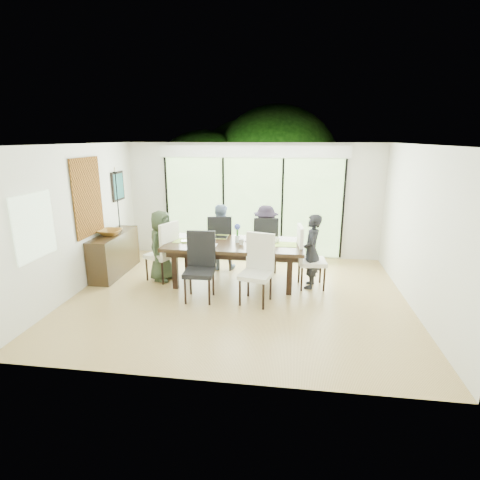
# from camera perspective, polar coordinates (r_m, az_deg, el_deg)

# --- Properties ---
(floor) EXTENTS (6.00, 5.00, 0.01)m
(floor) POSITION_cam_1_polar(r_m,az_deg,el_deg) (6.93, -0.28, -8.58)
(floor) COLOR olive
(floor) RESTS_ON ground
(ceiling) EXTENTS (6.00, 5.00, 0.01)m
(ceiling) POSITION_cam_1_polar(r_m,az_deg,el_deg) (6.34, -0.31, 14.42)
(ceiling) COLOR white
(ceiling) RESTS_ON wall_back
(wall_back) EXTENTS (6.00, 0.02, 2.70)m
(wall_back) POSITION_cam_1_polar(r_m,az_deg,el_deg) (8.95, 1.96, 5.98)
(wall_back) COLOR silver
(wall_back) RESTS_ON floor
(wall_front) EXTENTS (6.00, 0.02, 2.70)m
(wall_front) POSITION_cam_1_polar(r_m,az_deg,el_deg) (4.13, -5.18, -5.40)
(wall_front) COLOR silver
(wall_front) RESTS_ON floor
(wall_left) EXTENTS (0.02, 5.00, 2.70)m
(wall_left) POSITION_cam_1_polar(r_m,az_deg,el_deg) (7.53, -23.65, 2.89)
(wall_left) COLOR silver
(wall_left) RESTS_ON floor
(wall_right) EXTENTS (0.02, 5.00, 2.70)m
(wall_right) POSITION_cam_1_polar(r_m,az_deg,el_deg) (6.78, 25.78, 1.39)
(wall_right) COLOR silver
(wall_right) RESTS_ON floor
(glass_doors) EXTENTS (4.20, 0.02, 2.30)m
(glass_doors) POSITION_cam_1_polar(r_m,az_deg,el_deg) (8.93, 1.92, 4.99)
(glass_doors) COLOR #598C3F
(glass_doors) RESTS_ON wall_back
(blinds_header) EXTENTS (4.40, 0.06, 0.28)m
(blinds_header) POSITION_cam_1_polar(r_m,az_deg,el_deg) (8.78, 1.99, 13.35)
(blinds_header) COLOR white
(blinds_header) RESTS_ON wall_back
(mullion_a) EXTENTS (0.05, 0.04, 2.30)m
(mullion_a) POSITION_cam_1_polar(r_m,az_deg,el_deg) (9.37, -11.02, 5.20)
(mullion_a) COLOR black
(mullion_a) RESTS_ON wall_back
(mullion_b) EXTENTS (0.05, 0.04, 2.30)m
(mullion_b) POSITION_cam_1_polar(r_m,az_deg,el_deg) (9.02, -2.53, 5.08)
(mullion_b) COLOR black
(mullion_b) RESTS_ON wall_back
(mullion_c) EXTENTS (0.05, 0.04, 2.30)m
(mullion_c) POSITION_cam_1_polar(r_m,az_deg,el_deg) (8.88, 6.43, 4.84)
(mullion_c) COLOR black
(mullion_c) RESTS_ON wall_back
(mullion_d) EXTENTS (0.05, 0.04, 2.30)m
(mullion_d) POSITION_cam_1_polar(r_m,az_deg,el_deg) (8.96, 15.43, 4.47)
(mullion_d) COLOR black
(mullion_d) RESTS_ON wall_back
(side_window) EXTENTS (0.02, 0.90, 1.00)m
(side_window) POSITION_cam_1_polar(r_m,az_deg,el_deg) (6.51, -28.86, 1.82)
(side_window) COLOR #8CAD7F
(side_window) RESTS_ON wall_left
(deck) EXTENTS (6.00, 1.80, 0.10)m
(deck) POSITION_cam_1_polar(r_m,az_deg,el_deg) (10.13, 2.40, -1.04)
(deck) COLOR brown
(deck) RESTS_ON ground
(rail_top) EXTENTS (6.00, 0.08, 0.06)m
(rail_top) POSITION_cam_1_polar(r_m,az_deg,el_deg) (10.75, 2.84, 3.23)
(rail_top) COLOR brown
(rail_top) RESTS_ON deck
(foliage_left) EXTENTS (3.20, 3.20, 3.20)m
(foliage_left) POSITION_cam_1_polar(r_m,az_deg,el_deg) (11.86, -5.47, 8.68)
(foliage_left) COLOR #14380F
(foliage_left) RESTS_ON ground
(foliage_mid) EXTENTS (4.00, 4.00, 4.00)m
(foliage_mid) POSITION_cam_1_polar(r_m,az_deg,el_deg) (12.12, 5.50, 10.54)
(foliage_mid) COLOR #14380F
(foliage_mid) RESTS_ON ground
(foliage_right) EXTENTS (2.80, 2.80, 2.80)m
(foliage_right) POSITION_cam_1_polar(r_m,az_deg,el_deg) (11.45, 14.36, 7.13)
(foliage_right) COLOR #14380F
(foliage_right) RESTS_ON ground
(foliage_far) EXTENTS (3.60, 3.60, 3.60)m
(foliage_far) POSITION_cam_1_polar(r_m,az_deg,el_deg) (12.91, 1.11, 10.10)
(foliage_far) COLOR #14380F
(foliage_far) RESTS_ON ground
(table_top) EXTENTS (2.66, 1.22, 0.07)m
(table_top) POSITION_cam_1_polar(r_m,az_deg,el_deg) (7.28, -0.85, -0.67)
(table_top) COLOR black
(table_top) RESTS_ON floor
(table_apron) EXTENTS (2.44, 1.00, 0.11)m
(table_apron) POSITION_cam_1_polar(r_m,az_deg,el_deg) (7.30, -0.84, -1.42)
(table_apron) COLOR black
(table_apron) RESTS_ON floor
(table_leg_fl) EXTENTS (0.10, 0.10, 0.77)m
(table_leg_fl) POSITION_cam_1_polar(r_m,az_deg,el_deg) (7.24, -9.85, -4.44)
(table_leg_fl) COLOR black
(table_leg_fl) RESTS_ON floor
(table_leg_fr) EXTENTS (0.10, 0.10, 0.77)m
(table_leg_fr) POSITION_cam_1_polar(r_m,az_deg,el_deg) (6.92, 7.54, -5.29)
(table_leg_fr) COLOR black
(table_leg_fr) RESTS_ON floor
(table_leg_bl) EXTENTS (0.10, 0.10, 0.77)m
(table_leg_bl) POSITION_cam_1_polar(r_m,az_deg,el_deg) (8.02, -8.03, -2.39)
(table_leg_bl) COLOR black
(table_leg_bl) RESTS_ON floor
(table_leg_br) EXTENTS (0.10, 0.10, 0.77)m
(table_leg_br) POSITION_cam_1_polar(r_m,az_deg,el_deg) (7.73, 7.59, -3.05)
(table_leg_br) COLOR black
(table_leg_br) RESTS_ON floor
(chair_left_end) EXTENTS (0.67, 0.67, 1.22)m
(chair_left_end) POSITION_cam_1_polar(r_m,az_deg,el_deg) (7.69, -11.97, -1.59)
(chair_left_end) COLOR white
(chair_left_end) RESTS_ON floor
(chair_right_end) EXTENTS (0.56, 0.56, 1.22)m
(chair_right_end) POSITION_cam_1_polar(r_m,az_deg,el_deg) (7.27, 10.95, -2.53)
(chair_right_end) COLOR white
(chair_right_end) RESTS_ON floor
(chair_far_left) EXTENTS (0.59, 0.59, 1.22)m
(chair_far_left) POSITION_cam_1_polar(r_m,az_deg,el_deg) (8.21, -3.07, -0.19)
(chair_far_left) COLOR black
(chair_far_left) RESTS_ON floor
(chair_far_right) EXTENTS (0.55, 0.55, 1.22)m
(chair_far_right) POSITION_cam_1_polar(r_m,az_deg,el_deg) (8.08, 3.91, -0.45)
(chair_far_right) COLOR black
(chair_far_right) RESTS_ON floor
(chair_near_left) EXTENTS (0.53, 0.53, 1.22)m
(chair_near_left) POSITION_cam_1_polar(r_m,az_deg,el_deg) (6.61, -6.27, -4.15)
(chair_near_left) COLOR black
(chair_near_left) RESTS_ON floor
(chair_near_right) EXTENTS (0.62, 0.62, 1.22)m
(chair_near_right) POSITION_cam_1_polar(r_m,az_deg,el_deg) (6.45, 2.41, -4.57)
(chair_near_right) COLOR silver
(chair_near_right) RESTS_ON floor
(person_left_end) EXTENTS (0.57, 0.75, 1.43)m
(person_left_end) POSITION_cam_1_polar(r_m,az_deg,el_deg) (7.65, -11.87, -0.84)
(person_left_end) COLOR #35432D
(person_left_end) RESTS_ON floor
(person_right_end) EXTENTS (0.50, 0.72, 1.43)m
(person_right_end) POSITION_cam_1_polar(r_m,az_deg,el_deg) (7.24, 10.83, -1.73)
(person_right_end) COLOR black
(person_right_end) RESTS_ON floor
(person_far_left) EXTENTS (0.75, 0.56, 1.43)m
(person_far_left) POSITION_cam_1_polar(r_m,az_deg,el_deg) (8.16, -3.10, 0.49)
(person_far_left) COLOR #6F82A0
(person_far_left) RESTS_ON floor
(person_far_right) EXTENTS (0.73, 0.53, 1.43)m
(person_far_right) POSITION_cam_1_polar(r_m,az_deg,el_deg) (8.04, 3.92, 0.24)
(person_far_right) COLOR black
(person_far_right) RESTS_ON floor
(placemat_left) EXTENTS (0.49, 0.36, 0.01)m
(placemat_left) POSITION_cam_1_polar(r_m,az_deg,el_deg) (7.46, -8.08, -0.12)
(placemat_left) COLOR #87A23A
(placemat_left) RESTS_ON table_top
(placemat_right) EXTENTS (0.49, 0.36, 0.01)m
(placemat_right) POSITION_cam_1_polar(r_m,az_deg,el_deg) (7.19, 6.66, -0.67)
(placemat_right) COLOR #98BB43
(placemat_right) RESTS_ON table_top
(placemat_far_l) EXTENTS (0.49, 0.36, 0.01)m
(placemat_far_l) POSITION_cam_1_polar(r_m,az_deg,el_deg) (7.72, -3.71, 0.53)
(placemat_far_l) COLOR #95A93C
(placemat_far_l) RESTS_ON table_top
(placemat_far_r) EXTENTS (0.49, 0.36, 0.01)m
(placemat_far_r) POSITION_cam_1_polar(r_m,az_deg,el_deg) (7.59, 3.71, 0.27)
(placemat_far_r) COLOR #9CBB43
(placemat_far_r) RESTS_ON table_top
(placemat_paper) EXTENTS (0.49, 0.36, 0.01)m
(placemat_paper) POSITION_cam_1_polar(r_m,az_deg,el_deg) (7.08, -5.61, -0.88)
(placemat_paper) COLOR white
(placemat_paper) RESTS_ON table_top
(tablet_far_l) EXTENTS (0.29, 0.20, 0.01)m
(tablet_far_l) POSITION_cam_1_polar(r_m,az_deg,el_deg) (7.65, -3.05, 0.48)
(tablet_far_l) COLOR black
(tablet_far_l) RESTS_ON table_top
(tablet_far_r) EXTENTS (0.27, 0.19, 0.01)m
(tablet_far_r) POSITION_cam_1_polar(r_m,az_deg,el_deg) (7.54, 3.31, 0.25)
(tablet_far_r) COLOR black
(tablet_far_r) RESTS_ON table_top
(papers) EXTENTS (0.33, 0.24, 0.00)m
(papers) POSITION_cam_1_polar(r_m,az_deg,el_deg) (7.15, 4.65, -0.71)
(papers) COLOR white
(papers) RESTS_ON table_top
(platter_base) EXTENTS (0.29, 0.29, 0.03)m
(platter_base) POSITION_cam_1_polar(r_m,az_deg,el_deg) (7.08, -5.62, -0.75)
(platter_base) COLOR white
(platter_base) RESTS_ON table_top
(platter_snacks) EXTENTS (0.22, 0.22, 0.02)m
(platter_snacks) POSITION_cam_1_polar(r_m,az_deg,el_deg) (7.07, -5.62, -0.60)
(platter_snacks) COLOR orange
(platter_snacks) RESTS_ON table_top
(vase) EXTENTS (0.09, 0.09, 0.13)m
(vase) POSITION_cam_1_polar(r_m,az_deg,el_deg) (7.29, -0.40, 0.18)
(vase) COLOR silver
(vase) RESTS_ON table_top
(hyacinth_stems) EXTENTS (0.04, 0.04, 0.18)m
(hyacinth_stems) POSITION_cam_1_polar(r_m,az_deg,el_deg) (7.25, -0.41, 1.19)
(hyacinth_stems) COLOR #337226
(hyacinth_stems) RESTS_ON table_top
(hyacinth_blooms) EXTENTS (0.12, 0.12, 0.12)m
(hyacinth_blooms) POSITION_cam_1_polar(r_m,az_deg,el_deg) (7.23, -0.41, 2.05)
(hyacinth_blooms) COLOR #4754B3
(hyacinth_blooms) RESTS_ON table_top
(laptop) EXTENTS (0.40, 0.30, 0.03)m
(laptop) POSITION_cam_1_polar(r_m,az_deg,el_deg) (7.34, -7.54, -0.27)
(laptop) COLOR silver
(laptop) RESTS_ON table_top
(cup_a) EXTENTS (0.18, 0.18, 0.11)m
(cup_a) POSITION_cam_1_polar(r_m,az_deg,el_deg) (7.53, -5.96, 0.48)
(cup_a) COLOR white
(cup_a) RESTS_ON table_top
(cup_b) EXTENTS (0.14, 0.14, 0.10)m
(cup_b) POSITION_cam_1_polar(r_m,az_deg,el_deg) (7.14, 0.22, -0.28)
(cup_b) COLOR white
(cup_b) RESTS_ON table_top
(cup_c) EXTENTS (0.19, 0.19, 0.11)m
(cup_c) POSITION_cam_1_polar(r_m,az_deg,el_deg) (7.28, 5.51, -0.03)
(cup_c) COLOR white
(cup_c) RESTS_ON table_top
(book) EXTENTS (0.29, 0.31, 0.02)m
(book) POSITION_cam_1_polar(r_m,az_deg,el_deg) (7.28, 1.16, -0.31)
(book) COLOR white
(book) RESTS_ON table_top
(sideboard) EXTENTS (0.44, 1.55, 0.87)m
(sideboard) POSITION_cam_1_polar(r_m,az_deg,el_deg) (8.34, -18.57, -1.99)
(sideboard) COLOR black
(sideboard) RESTS_ON floor
(bowl) EXTENTS (0.46, 0.46, 0.11)m
(bowl) POSITION_cam_1_polar(r_m,az_deg,el_deg) (8.13, -19.17, 1.12)
(bowl) COLOR brown
(bowl) RESTS_ON sideboard
(candlestick_base) EXTENTS (0.10, 0.10, 0.04)m
(candlestick_base) POSITION_cam_1_polar(r_m,az_deg,el_deg) (8.53, -17.82, 1.63)
(candlestick_base) COLOR black
(candlestick_base) RESTS_ON sideboard
(candlestick_shaft) EXTENTS (0.02, 0.02, 1.21)m
(candlestick_shaft) POSITION_cam_1_polar(r_m,az_deg,el_deg) (8.41, -18.16, 5.67)
(candlestick_shaft) COLOR black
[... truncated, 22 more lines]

